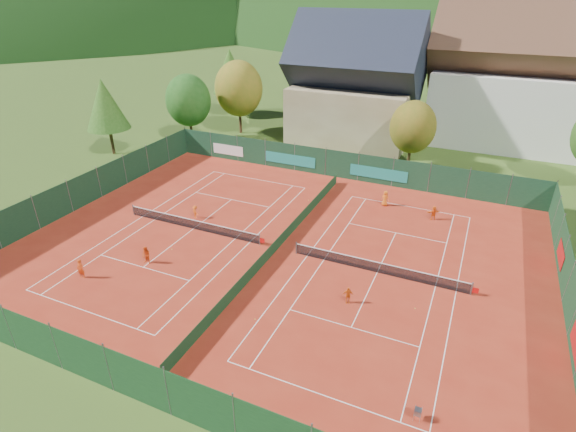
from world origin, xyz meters
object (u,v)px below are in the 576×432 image
Objects in this scene: chalet at (355,88)px; hotel_block_a at (518,86)px; ball_hopper at (418,412)px; player_left_mid at (146,255)px; player_left_far at (195,212)px; player_right_far_a at (385,198)px; player_right_far_b at (434,213)px; player_left_near at (81,269)px; player_right_near at (348,295)px.

hotel_block_a is at bearing 17.53° from chalet.
ball_hopper is 0.56× the size of player_left_mid.
hotel_block_a is at bearing -100.67° from player_left_far.
player_right_far_a is 1.12× the size of player_right_far_b.
hotel_block_a is at bearing 86.12° from ball_hopper.
hotel_block_a is 27.58m from player_right_far_a.
hotel_block_a is 27.00× the size of ball_hopper.
player_left_mid is (3.01, 3.37, -0.04)m from player_left_near.
player_right_far_b reaches higher than player_left_far.
player_right_far_a is (-6.91, 22.61, 0.19)m from ball_hopper.
player_right_near is at bearing -73.61° from chalet.
player_right_far_a is 4.70m from player_right_far_b.
chalet is 12.28× the size of player_right_far_b.
player_right_far_a is at bearing 71.08° from player_right_near.
player_left_far is at bearing -101.95° from chalet.
player_right_near is at bearing 104.95° from player_right_far_a.
player_right_near is 0.93× the size of player_right_far_b.
hotel_block_a reaches higher than player_left_far.
chalet reaches higher than player_right_far_b.
player_left_near is at bearing -127.73° from player_left_mid.
player_left_mid is (-20.86, 5.57, 0.15)m from ball_hopper.
hotel_block_a reaches higher than chalet.
player_left_far is at bearing 70.44° from player_left_near.
player_right_near is at bearing 41.35° from player_right_far_b.
player_left_near is at bearing -101.65° from chalet.
ball_hopper is 25.45m from player_left_far.
hotel_block_a reaches higher than player_right_near.
player_left_far is at bearing 42.94° from player_right_far_a.
hotel_block_a reaches higher than player_left_near.
ball_hopper is at bearing 174.21° from player_left_far.
player_left_near is (-23.87, 2.20, 0.19)m from ball_hopper.
chalet is 11.43× the size of player_left_mid.
chalet is at bearing -54.10° from player_right_far_a.
player_left_mid reaches higher than ball_hopper.
hotel_block_a reaches higher than ball_hopper.
player_left_far reaches higher than ball_hopper.
player_left_far is (-5.97, -28.19, -6.02)m from chalet.
player_right_far_a reaches higher than ball_hopper.
player_left_far is at bearing -11.99° from player_right_far_b.
player_right_far_b is (13.47, -19.83, -5.96)m from chalet.
player_left_far is at bearing 136.24° from player_right_near.
hotel_block_a is 17.68× the size of player_right_near.
chalet is 13.26× the size of player_right_near.
hotel_block_a is 48.72m from player_left_mid.
player_left_near is at bearing 60.86° from player_right_far_a.
player_right_far_b reaches higher than ball_hopper.
player_right_far_a is (-10.12, -24.79, -6.64)m from hotel_block_a.
player_right_far_b is at bearing -131.25° from player_left_far.
chalet is 10.92× the size of player_right_far_a.
chalet is at bearing -162.47° from hotel_block_a.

